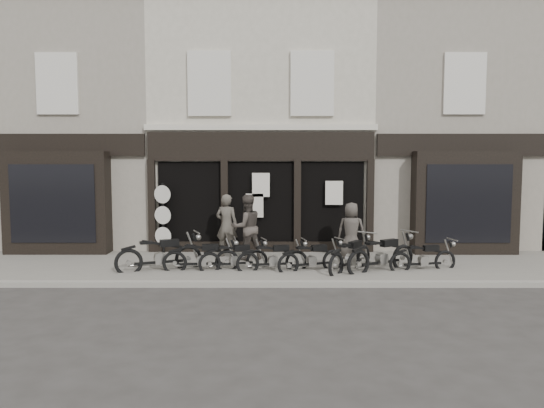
{
  "coord_description": "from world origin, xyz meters",
  "views": [
    {
      "loc": [
        0.37,
        -13.78,
        3.09
      ],
      "look_at": [
        0.35,
        1.6,
        1.75
      ],
      "focal_mm": 35.0,
      "sensor_mm": 36.0,
      "label": 1
    }
  ],
  "objects_px": {
    "advert_sign_post": "(163,221)",
    "motorcycle_7": "(424,260)",
    "motorcycle_5": "(351,259)",
    "motorcycle_6": "(382,258)",
    "motorcycle_0": "(160,258)",
    "man_centre": "(247,227)",
    "man_right": "(351,231)",
    "motorcycle_2": "(235,260)",
    "man_left": "(227,225)",
    "motorcycle_4": "(312,260)",
    "motorcycle_1": "(202,260)",
    "motorcycle_3": "(273,260)"
  },
  "relations": [
    {
      "from": "motorcycle_5",
      "to": "motorcycle_4",
      "type": "bearing_deg",
      "value": 127.76
    },
    {
      "from": "motorcycle_3",
      "to": "motorcycle_6",
      "type": "xyz_separation_m",
      "value": [
        2.9,
        -0.01,
        0.07
      ]
    },
    {
      "from": "motorcycle_0",
      "to": "motorcycle_3",
      "type": "height_order",
      "value": "motorcycle_0"
    },
    {
      "from": "motorcycle_6",
      "to": "man_right",
      "type": "xyz_separation_m",
      "value": [
        -0.59,
        1.6,
        0.51
      ]
    },
    {
      "from": "motorcycle_1",
      "to": "advert_sign_post",
      "type": "xyz_separation_m",
      "value": [
        -1.56,
        2.55,
        0.74
      ]
    },
    {
      "from": "motorcycle_3",
      "to": "man_right",
      "type": "height_order",
      "value": "man_right"
    },
    {
      "from": "man_left",
      "to": "man_right",
      "type": "distance_m",
      "value": 3.72
    },
    {
      "from": "motorcycle_6",
      "to": "man_left",
      "type": "height_order",
      "value": "man_left"
    },
    {
      "from": "motorcycle_4",
      "to": "motorcycle_6",
      "type": "distance_m",
      "value": 1.87
    },
    {
      "from": "man_left",
      "to": "advert_sign_post",
      "type": "relative_size",
      "value": 0.82
    },
    {
      "from": "motorcycle_6",
      "to": "man_right",
      "type": "distance_m",
      "value": 1.78
    },
    {
      "from": "motorcycle_4",
      "to": "advert_sign_post",
      "type": "xyz_separation_m",
      "value": [
        -4.48,
        2.53,
        0.76
      ]
    },
    {
      "from": "motorcycle_7",
      "to": "advert_sign_post",
      "type": "height_order",
      "value": "advert_sign_post"
    },
    {
      "from": "motorcycle_6",
      "to": "motorcycle_7",
      "type": "distance_m",
      "value": 1.14
    },
    {
      "from": "motorcycle_0",
      "to": "man_centre",
      "type": "relative_size",
      "value": 1.15
    },
    {
      "from": "motorcycle_2",
      "to": "man_right",
      "type": "bearing_deg",
      "value": 6.53
    },
    {
      "from": "motorcycle_1",
      "to": "man_centre",
      "type": "height_order",
      "value": "man_centre"
    },
    {
      "from": "motorcycle_4",
      "to": "man_right",
      "type": "distance_m",
      "value": 2.11
    },
    {
      "from": "motorcycle_2",
      "to": "motorcycle_3",
      "type": "height_order",
      "value": "motorcycle_3"
    },
    {
      "from": "motorcycle_2",
      "to": "man_right",
      "type": "relative_size",
      "value": 1.11
    },
    {
      "from": "motorcycle_1",
      "to": "motorcycle_4",
      "type": "distance_m",
      "value": 2.93
    },
    {
      "from": "motorcycle_4",
      "to": "man_right",
      "type": "relative_size",
      "value": 1.09
    },
    {
      "from": "motorcycle_5",
      "to": "motorcycle_7",
      "type": "distance_m",
      "value": 1.96
    },
    {
      "from": "motorcycle_3",
      "to": "man_left",
      "type": "distance_m",
      "value": 2.45
    },
    {
      "from": "motorcycle_1",
      "to": "motorcycle_6",
      "type": "distance_m",
      "value": 4.79
    },
    {
      "from": "man_left",
      "to": "motorcycle_0",
      "type": "bearing_deg",
      "value": 66.66
    },
    {
      "from": "motorcycle_2",
      "to": "motorcycle_3",
      "type": "bearing_deg",
      "value": -23.15
    },
    {
      "from": "motorcycle_6",
      "to": "advert_sign_post",
      "type": "distance_m",
      "value": 6.88
    },
    {
      "from": "advert_sign_post",
      "to": "motorcycle_3",
      "type": "bearing_deg",
      "value": -19.32
    },
    {
      "from": "motorcycle_0",
      "to": "motorcycle_2",
      "type": "distance_m",
      "value": 1.98
    },
    {
      "from": "motorcycle_0",
      "to": "motorcycle_1",
      "type": "bearing_deg",
      "value": -22.45
    },
    {
      "from": "motorcycle_7",
      "to": "man_left",
      "type": "bearing_deg",
      "value": 149.26
    },
    {
      "from": "motorcycle_2",
      "to": "motorcycle_4",
      "type": "xyz_separation_m",
      "value": [
        2.07,
        -0.09,
        0.01
      ]
    },
    {
      "from": "man_left",
      "to": "motorcycle_2",
      "type": "bearing_deg",
      "value": 118.75
    },
    {
      "from": "motorcycle_6",
      "to": "motorcycle_3",
      "type": "bearing_deg",
      "value": 148.13
    },
    {
      "from": "motorcycle_1",
      "to": "motorcycle_7",
      "type": "distance_m",
      "value": 5.93
    },
    {
      "from": "motorcycle_5",
      "to": "man_centre",
      "type": "bearing_deg",
      "value": 100.69
    },
    {
      "from": "motorcycle_1",
      "to": "man_right",
      "type": "relative_size",
      "value": 1.21
    },
    {
      "from": "motorcycle_3",
      "to": "motorcycle_6",
      "type": "bearing_deg",
      "value": -11.24
    },
    {
      "from": "motorcycle_1",
      "to": "motorcycle_7",
      "type": "relative_size",
      "value": 1.07
    },
    {
      "from": "motorcycle_4",
      "to": "motorcycle_5",
      "type": "xyz_separation_m",
      "value": [
        1.04,
        0.01,
        0.04
      ]
    },
    {
      "from": "motorcycle_7",
      "to": "advert_sign_post",
      "type": "relative_size",
      "value": 0.82
    },
    {
      "from": "motorcycle_4",
      "to": "motorcycle_7",
      "type": "relative_size",
      "value": 0.96
    },
    {
      "from": "motorcycle_5",
      "to": "motorcycle_6",
      "type": "xyz_separation_m",
      "value": [
        0.83,
        -0.04,
        0.03
      ]
    },
    {
      "from": "advert_sign_post",
      "to": "motorcycle_7",
      "type": "bearing_deg",
      "value": -1.31
    },
    {
      "from": "motorcycle_5",
      "to": "motorcycle_0",
      "type": "bearing_deg",
      "value": 127.49
    },
    {
      "from": "motorcycle_2",
      "to": "man_left",
      "type": "bearing_deg",
      "value": 84.08
    },
    {
      "from": "motorcycle_6",
      "to": "motorcycle_7",
      "type": "xyz_separation_m",
      "value": [
        1.13,
        0.07,
        -0.08
      ]
    },
    {
      "from": "motorcycle_7",
      "to": "man_right",
      "type": "distance_m",
      "value": 2.37
    },
    {
      "from": "motorcycle_7",
      "to": "man_left",
      "type": "height_order",
      "value": "man_left"
    }
  ]
}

